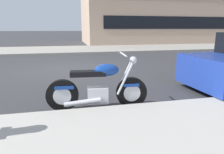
# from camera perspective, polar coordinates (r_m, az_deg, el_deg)

# --- Properties ---
(ground_plane) EXTENTS (260.00, 260.00, 0.00)m
(ground_plane) POSITION_cam_1_polar(r_m,az_deg,el_deg) (8.24, -12.37, 2.24)
(ground_plane) COLOR #333335
(sidewalk_far_curb) EXTENTS (120.00, 5.00, 0.14)m
(sidewalk_far_curb) POSITION_cam_1_polar(r_m,az_deg,el_deg) (19.30, 26.23, 7.73)
(sidewalk_far_curb) COLOR gray
(sidewalk_far_curb) RESTS_ON ground
(parking_stall_stripe) EXTENTS (0.12, 2.20, 0.01)m
(parking_stall_stripe) POSITION_cam_1_polar(r_m,az_deg,el_deg) (4.51, -12.00, -7.11)
(parking_stall_stripe) COLOR silver
(parking_stall_stripe) RESTS_ON ground
(parked_motorcycle) EXTENTS (2.00, 0.62, 1.11)m
(parked_motorcycle) POSITION_cam_1_polar(r_m,az_deg,el_deg) (3.99, -3.78, -3.23)
(parked_motorcycle) COLOR black
(parked_motorcycle) RESTS_ON ground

